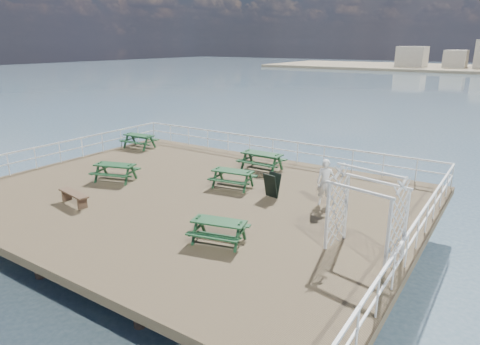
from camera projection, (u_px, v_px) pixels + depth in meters
name	position (u px, v px, depth m)	size (l,w,h in m)	color
ground	(192.00, 197.00, 17.79)	(18.00, 14.00, 0.30)	brown
railing	(226.00, 160.00, 19.58)	(17.77, 13.76, 1.10)	silver
picnic_table_a	(139.00, 138.00, 25.34)	(1.92, 1.58, 0.90)	#153C1C
picnic_table_b	(262.00, 158.00, 20.89)	(2.02, 1.64, 0.97)	#153C1C
picnic_table_c	(233.00, 175.00, 18.43)	(1.96, 1.67, 0.86)	#153C1C
picnic_table_d	(115.00, 169.00, 19.30)	(2.17, 1.95, 0.88)	#153C1C
picnic_table_e	(219.00, 227.00, 13.34)	(1.97, 1.73, 0.82)	#153C1C
flat_bench_far	(74.00, 196.00, 16.50)	(1.74, 0.69, 0.49)	brown
trellis_arbor	(366.00, 217.00, 12.43)	(2.28, 1.50, 2.61)	silver
sandwich_board	(272.00, 185.00, 17.28)	(0.69, 0.56, 1.00)	black
person	(325.00, 183.00, 16.31)	(0.66, 0.43, 1.81)	white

